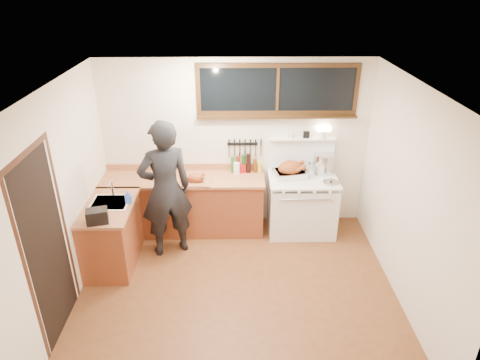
{
  "coord_description": "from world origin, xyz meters",
  "views": [
    {
      "loc": [
        -0.03,
        -4.29,
        3.68
      ],
      "look_at": [
        0.05,
        0.85,
        1.15
      ],
      "focal_mm": 32.0,
      "sensor_mm": 36.0,
      "label": 1
    }
  ],
  "objects_px": {
    "vintage_stove": "(301,203)",
    "roast_turkey": "(290,170)",
    "man": "(166,190)",
    "cutting_board": "(196,179)"
  },
  "relations": [
    {
      "from": "man",
      "to": "cutting_board",
      "type": "distance_m",
      "value": 0.56
    },
    {
      "from": "cutting_board",
      "to": "man",
      "type": "bearing_deg",
      "value": -133.33
    },
    {
      "from": "man",
      "to": "roast_turkey",
      "type": "distance_m",
      "value": 1.86
    },
    {
      "from": "vintage_stove",
      "to": "roast_turkey",
      "type": "bearing_deg",
      "value": 165.36
    },
    {
      "from": "man",
      "to": "roast_turkey",
      "type": "relative_size",
      "value": 3.85
    },
    {
      "from": "cutting_board",
      "to": "roast_turkey",
      "type": "relative_size",
      "value": 0.87
    },
    {
      "from": "vintage_stove",
      "to": "roast_turkey",
      "type": "xyz_separation_m",
      "value": [
        -0.19,
        0.05,
        0.53
      ]
    },
    {
      "from": "vintage_stove",
      "to": "man",
      "type": "distance_m",
      "value": 2.1
    },
    {
      "from": "vintage_stove",
      "to": "cutting_board",
      "type": "xyz_separation_m",
      "value": [
        -1.58,
        -0.12,
        0.49
      ]
    },
    {
      "from": "man",
      "to": "roast_turkey",
      "type": "height_order",
      "value": "man"
    }
  ]
}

